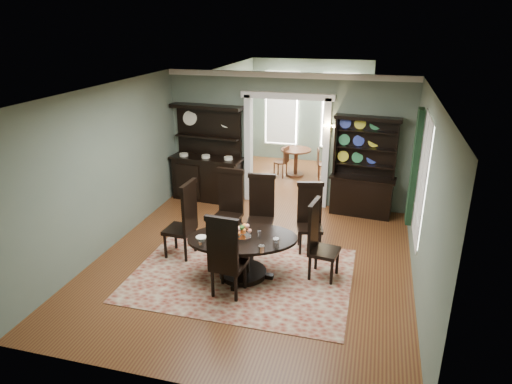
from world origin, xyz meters
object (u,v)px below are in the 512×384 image
welsh_dresser (363,180)px  parlor_table (296,158)px  dining_table (243,249)px  sideboard (208,167)px

welsh_dresser → parlor_table: bearing=135.9°
dining_table → parlor_table: bearing=74.7°
sideboard → welsh_dresser: size_ratio=1.03×
dining_table → welsh_dresser: (1.78, 3.21, 0.29)m
sideboard → parlor_table: 2.82m
dining_table → welsh_dresser: bearing=44.8°
sideboard → dining_table: bearing=-55.7°
welsh_dresser → parlor_table: size_ratio=2.65×
sideboard → parlor_table: bearing=56.8°
dining_table → welsh_dresser: 3.68m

